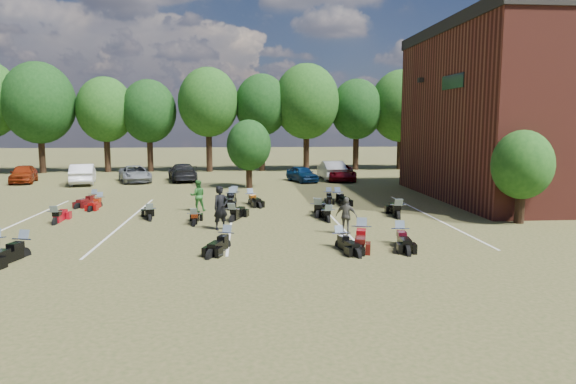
{
  "coord_description": "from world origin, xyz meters",
  "views": [
    {
      "loc": [
        -2.36,
        -21.7,
        4.65
      ],
      "look_at": [
        -0.15,
        4.0,
        1.2
      ],
      "focal_mm": 32.0,
      "sensor_mm": 36.0,
      "label": 1
    }
  ],
  "objects": [
    {
      "name": "person_green",
      "position": [
        -4.84,
        5.69,
        0.84
      ],
      "size": [
        0.89,
        0.73,
        1.67
      ],
      "primitive_type": "imported",
      "rotation": [
        0.0,
        0.0,
        3.27
      ],
      "color": "#2C6F29",
      "rests_on": "ground"
    },
    {
      "name": "young_tree_midfield",
      "position": [
        -2.0,
        15.5,
        3.09
      ],
      "size": [
        3.2,
        3.2,
        4.7
      ],
      "color": "black",
      "rests_on": "ground"
    },
    {
      "name": "motorcycle_3",
      "position": [
        -3.06,
        -2.69,
        0.0
      ],
      "size": [
        1.36,
        2.23,
        1.19
      ],
      "primitive_type": null,
      "rotation": [
        0.0,
        0.0,
        -0.34
      ],
      "color": "black",
      "rests_on": "ground"
    },
    {
      "name": "person_grey",
      "position": [
        1.91,
        -0.72,
        0.79
      ],
      "size": [
        1.0,
        0.79,
        1.58
      ],
      "primitive_type": "imported",
      "rotation": [
        0.0,
        0.0,
        2.63
      ],
      "color": "#4E4C43",
      "rests_on": "ground"
    },
    {
      "name": "motorcycle_14",
      "position": [
        -11.07,
        8.53,
        0.0
      ],
      "size": [
        1.28,
        2.26,
        1.2
      ],
      "primitive_type": null,
      "rotation": [
        0.0,
        0.0,
        -0.29
      ],
      "color": "#4A0A0C",
      "rests_on": "ground"
    },
    {
      "name": "young_tree_near_building",
      "position": [
        10.5,
        1.0,
        2.75
      ],
      "size": [
        2.8,
        2.8,
        4.16
      ],
      "color": "black",
      "rests_on": "ground"
    },
    {
      "name": "parking_lines",
      "position": [
        -3.0,
        3.0,
        0.01
      ],
      "size": [
        20.1,
        14.0,
        0.01
      ],
      "color": "silver",
      "rests_on": "ground"
    },
    {
      "name": "car_1",
      "position": [
        -14.78,
        18.89,
        0.79
      ],
      "size": [
        2.68,
        5.02,
        1.57
      ],
      "primitive_type": "imported",
      "rotation": [
        0.0,
        0.0,
        3.36
      ],
      "color": "silver",
      "rests_on": "ground"
    },
    {
      "name": "motorcycle_13",
      "position": [
        5.18,
        2.65,
        0.0
      ],
      "size": [
        1.07,
        2.57,
        1.39
      ],
      "primitive_type": null,
      "rotation": [
        0.0,
        0.0,
        3.03
      ],
      "color": "black",
      "rests_on": "ground"
    },
    {
      "name": "ground",
      "position": [
        0.0,
        0.0,
        0.0
      ],
      "size": [
        160.0,
        160.0,
        0.0
      ],
      "primitive_type": "plane",
      "color": "brown",
      "rests_on": "ground"
    },
    {
      "name": "motorcycle_15",
      "position": [
        -10.47,
        7.54,
        0.0
      ],
      "size": [
        0.78,
        2.11,
        1.15
      ],
      "primitive_type": null,
      "rotation": [
        0.0,
        0.0,
        -0.06
      ],
      "color": "maroon",
      "rests_on": "ground"
    },
    {
      "name": "motorcycle_11",
      "position": [
        1.6,
        2.03,
        0.0
      ],
      "size": [
        0.75,
        2.13,
        1.17
      ],
      "primitive_type": null,
      "rotation": [
        0.0,
        0.0,
        3.18
      ],
      "color": "black",
      "rests_on": "ground"
    },
    {
      "name": "tree_line",
      "position": [
        -1.0,
        29.0,
        6.31
      ],
      "size": [
        56.0,
        6.0,
        9.79
      ],
      "color": "black",
      "rests_on": "ground"
    },
    {
      "name": "motorcycle_10",
      "position": [
        -2.94,
        2.53,
        0.0
      ],
      "size": [
        1.38,
        2.39,
        1.27
      ],
      "primitive_type": null,
      "rotation": [
        0.0,
        0.0,
        2.83
      ],
      "color": "black",
      "rests_on": "ground"
    },
    {
      "name": "person_black",
      "position": [
        -3.4,
        0.72,
        0.97
      ],
      "size": [
        0.85,
        0.77,
        1.94
      ],
      "primitive_type": "imported",
      "rotation": [
        0.0,
        0.0,
        0.56
      ],
      "color": "black",
      "rests_on": "ground"
    },
    {
      "name": "motorcycle_17",
      "position": [
        -2.0,
        7.96,
        0.0
      ],
      "size": [
        1.3,
        2.31,
        1.23
      ],
      "primitive_type": null,
      "rotation": [
        0.0,
        0.0,
        0.29
      ],
      "color": "black",
      "rests_on": "ground"
    },
    {
      "name": "motorcycle_5",
      "position": [
        3.64,
        -2.67,
        0.0
      ],
      "size": [
        1.0,
        2.33,
        1.26
      ],
      "primitive_type": null,
      "rotation": [
        0.0,
        0.0,
        -0.13
      ],
      "color": "black",
      "rests_on": "ground"
    },
    {
      "name": "car_6",
      "position": [
        5.58,
        19.58,
        0.65
      ],
      "size": [
        2.69,
        4.91,
        1.31
      ],
      "primitive_type": "imported",
      "rotation": [
        0.0,
        0.0,
        -0.11
      ],
      "color": "#53040B",
      "rests_on": "ground"
    },
    {
      "name": "motorcycle_9",
      "position": [
        -6.93,
        3.12,
        0.0
      ],
      "size": [
        1.18,
        2.22,
        1.18
      ],
      "primitive_type": null,
      "rotation": [
        0.0,
        0.0,
        3.4
      ],
      "color": "black",
      "rests_on": "ground"
    },
    {
      "name": "motorcycle_12",
      "position": [
        1.29,
        3.27,
        0.0
      ],
      "size": [
        1.43,
        2.6,
        1.38
      ],
      "primitive_type": null,
      "rotation": [
        0.0,
        0.0,
        2.87
      ],
      "color": "black",
      "rests_on": "ground"
    },
    {
      "name": "motorcycle_0",
      "position": [
        -10.12,
        -3.45,
        0.0
      ],
      "size": [
        1.31,
        2.48,
        1.32
      ],
      "primitive_type": null,
      "rotation": [
        0.0,
        0.0,
        -0.25
      ],
      "color": "black",
      "rests_on": "ground"
    },
    {
      "name": "car_5",
      "position": [
        4.9,
        20.48,
        0.79
      ],
      "size": [
        1.82,
        4.82,
        1.57
      ],
      "primitive_type": "imported",
      "rotation": [
        0.0,
        0.0,
        3.17
      ],
      "color": "beige",
      "rests_on": "ground"
    },
    {
      "name": "car_0",
      "position": [
        -19.71,
        20.19,
        0.72
      ],
      "size": [
        2.6,
        4.49,
        1.44
      ],
      "primitive_type": "imported",
      "rotation": [
        0.0,
        0.0,
        0.23
      ],
      "color": "maroon",
      "rests_on": "ground"
    },
    {
      "name": "motorcycle_16",
      "position": [
        -3.07,
        7.8,
        0.0
      ],
      "size": [
        0.95,
        2.51,
        1.37
      ],
      "primitive_type": null,
      "rotation": [
        0.0,
        0.0,
        -0.07
      ],
      "color": "black",
      "rests_on": "ground"
    },
    {
      "name": "car_2",
      "position": [
        -11.07,
        20.05,
        0.65
      ],
      "size": [
        3.55,
        5.14,
        1.3
      ],
      "primitive_type": "imported",
      "rotation": [
        0.0,
        0.0,
        0.32
      ],
      "color": "gray",
      "rests_on": "ground"
    },
    {
      "name": "motorcycle_20",
      "position": [
        3.16,
        7.98,
        0.0
      ],
      "size": [
        1.06,
        2.33,
        1.25
      ],
      "primitive_type": null,
      "rotation": [
        0.0,
        0.0,
        0.16
      ],
      "color": "black",
      "rests_on": "ground"
    },
    {
      "name": "car_4",
      "position": [
        2.29,
        19.07,
        0.64
      ],
      "size": [
        2.63,
        4.03,
        1.27
      ],
      "primitive_type": "imported",
      "rotation": [
        0.0,
        0.0,
        0.33
      ],
      "color": "navy",
      "rests_on": "ground"
    },
    {
      "name": "car_7",
      "position": [
        15.57,
        19.16,
        0.71
      ],
      "size": [
        3.08,
        5.21,
        1.42
      ],
      "primitive_type": "imported",
      "rotation": [
        0.0,
        0.0,
        2.9
      ],
      "color": "#39393E",
      "rests_on": "ground"
    },
    {
      "name": "motorcycle_4",
      "position": [
        1.2,
        -3.01,
        0.0
      ],
      "size": [
        1.12,
        2.15,
        1.15
      ],
      "primitive_type": null,
      "rotation": [
        0.0,
        0.0,
        0.24
      ],
      "color": "black",
      "rests_on": "ground"
    },
    {
      "name": "car_3",
      "position": [
        -7.37,
        20.48,
        0.72
      ],
      "size": [
        3.02,
        5.26,
        1.44
      ],
      "primitive_type": "imported",
      "rotation": [
        0.0,
        0.0,
        3.36
      ],
      "color": "black",
      "rests_on": "ground"
    },
    {
      "name": "motorcycle_19",
      "position": [
        2.72,
        8.67,
        0.0
      ],
      "size": [
        0.91,
        2.1,
        1.14
      ],
      "primitive_type": null,
      "rotation": [
        0.0,
        0.0,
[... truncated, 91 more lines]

